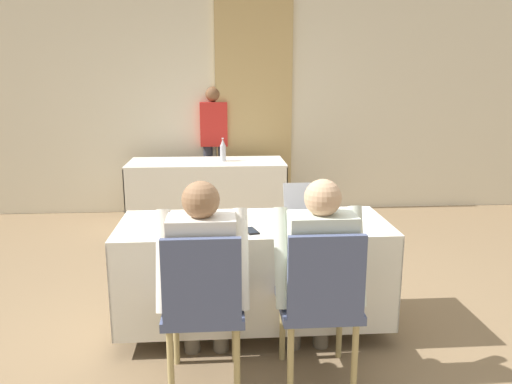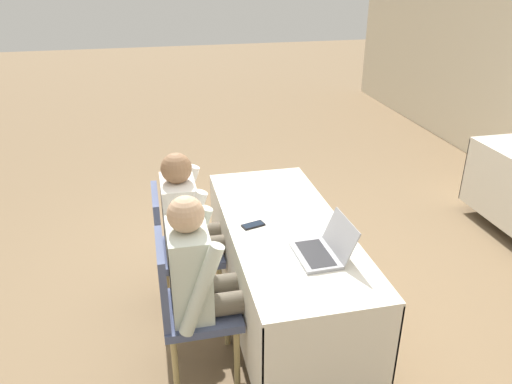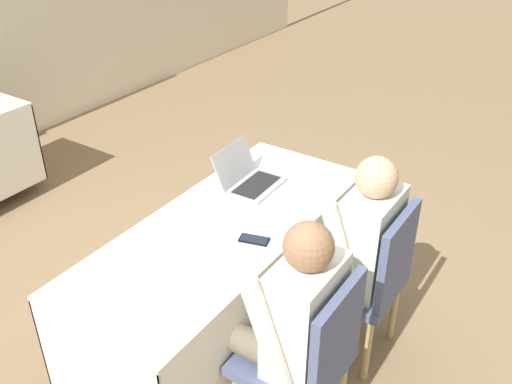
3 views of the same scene
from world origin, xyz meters
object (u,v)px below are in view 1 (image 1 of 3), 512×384
person_checkered_shirt (203,268)px  water_bottle (223,151)px  laptop (309,211)px  cell_phone (251,231)px  chair_near_left (203,303)px  person_white_shirt (318,265)px  person_red_shirt (214,141)px  chair_near_right (321,299)px

person_checkered_shirt → water_bottle: bearing=-92.6°
laptop → cell_phone: 0.53m
chair_near_left → person_white_shirt: person_white_shirt is taller
water_bottle → person_red_shirt: person_red_shirt is taller
cell_phone → chair_near_right: chair_near_right is taller
chair_near_right → person_checkered_shirt: person_checkered_shirt is taller
water_bottle → chair_near_right: (0.50, -3.19, -0.37)m
chair_near_right → person_white_shirt: bearing=-90.0°
cell_phone → person_red_shirt: size_ratio=0.10×
water_bottle → person_checkered_shirt: person_checkered_shirt is taller
person_red_shirt → laptop: bearing=-78.6°
chair_near_right → person_checkered_shirt: 0.67m
water_bottle → person_red_shirt: size_ratio=0.17×
chair_near_right → person_white_shirt: size_ratio=0.78×
water_bottle → chair_near_left: water_bottle is taller
chair_near_right → person_white_shirt: 0.19m
person_checkered_shirt → chair_near_left: bearing=90.0°
water_bottle → person_white_shirt: person_white_shirt is taller
chair_near_right → person_red_shirt: (-0.61, 3.85, 0.40)m
person_red_shirt → person_checkered_shirt: bearing=-91.5°
person_white_shirt → chair_near_right: bearing=90.0°
laptop → person_red_shirt: size_ratio=0.21×
chair_near_left → person_red_shirt: (0.03, 3.85, 0.40)m
laptop → chair_near_left: (-0.71, -0.78, -0.29)m
chair_near_left → person_checkered_shirt: bearing=-90.0°
laptop → water_bottle: (-0.57, 2.42, 0.08)m
cell_phone → chair_near_right: bearing=-68.7°
water_bottle → chair_near_left: 3.22m
cell_phone → person_white_shirt: bearing=-61.5°
water_bottle → person_white_shirt: 3.14m
chair_near_right → person_white_shirt: (0.00, 0.10, 0.16)m
person_white_shirt → laptop: bearing=-95.9°
chair_near_left → person_checkered_shirt: person_checkered_shirt is taller
cell_phone → chair_near_left: (-0.29, -0.46, -0.26)m
water_bottle → person_checkered_shirt: 3.10m
chair_near_right → person_white_shirt: person_white_shirt is taller
water_bottle → person_red_shirt: bearing=99.2°
person_checkered_shirt → person_red_shirt: (0.03, 3.75, 0.24)m
water_bottle → person_checkered_shirt: (-0.14, -3.09, -0.21)m
person_red_shirt → person_white_shirt: bearing=-81.8°
person_checkered_shirt → cell_phone: bearing=-128.6°
person_checkered_shirt → person_red_shirt: 3.76m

